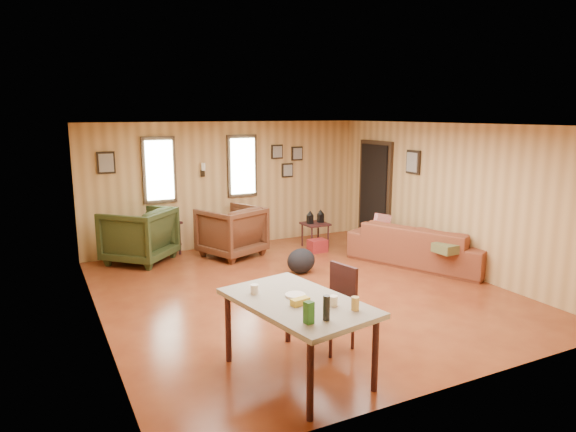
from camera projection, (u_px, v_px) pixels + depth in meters
name	position (u px, v px, depth m)	size (l,w,h in m)	color
room	(302.00, 206.00, 7.57)	(5.54, 6.04, 2.44)	brown
sofa	(421.00, 238.00, 8.75)	(2.38, 0.70, 0.93)	brown
recliner_brown	(231.00, 229.00, 9.26)	(0.97, 0.91, 1.00)	#512B18
recliner_green	(139.00, 233.00, 8.88)	(1.01, 0.95, 1.04)	#2B3418
end_table	(161.00, 232.00, 9.34)	(0.74, 0.71, 0.76)	#381818
side_table	(315.00, 222.00, 9.88)	(0.47, 0.47, 0.73)	#381818
cooler	(317.00, 246.00, 9.59)	(0.34, 0.25, 0.24)	maroon
backpack	(301.00, 261.00, 8.30)	(0.51, 0.41, 0.41)	black
sofa_pillows	(416.00, 237.00, 8.64)	(0.50, 1.86, 0.39)	brown
dining_table	(298.00, 307.00, 4.94)	(1.19, 1.68, 1.01)	gray
dining_chair	(336.00, 302.00, 5.63)	(0.50, 0.50, 0.92)	#2B3418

